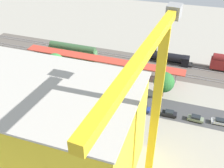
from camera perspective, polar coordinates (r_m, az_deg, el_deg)
ground_plane at (r=83.25m, az=-0.82°, el=-1.79°), size 191.49×191.49×0.00m
rail_bed at (r=100.16m, az=2.65°, el=5.01°), size 120.19×19.56×0.01m
street_asphalt at (r=81.52m, az=-1.28°, el=-2.69°), size 119.96×14.26×0.01m
track_rails at (r=100.07m, az=2.65°, el=5.10°), size 119.57×13.13×0.12m
platform_canopy_near at (r=92.38m, az=-2.25°, el=5.36°), size 57.74×6.76×4.51m
locomotive at (r=100.02m, az=12.70°, el=5.37°), size 15.41×3.71×5.39m
freight_coach_far at (r=101.80m, az=-8.51°, el=7.13°), size 19.17×3.67×5.82m
parked_car_0 at (r=77.33m, az=22.32°, el=-7.59°), size 4.60×1.75×1.59m
parked_car_1 at (r=76.06m, az=17.61°, el=-7.15°), size 4.39×2.12×1.68m
parked_car_2 at (r=75.77m, az=12.25°, el=-6.29°), size 4.15×1.86×1.67m
parked_car_3 at (r=76.21m, az=6.69°, el=-5.34°), size 4.16×1.85×1.66m
parked_car_4 at (r=77.30m, az=1.66°, el=-4.36°), size 4.77×2.16×1.78m
construction_building at (r=57.74m, az=-15.45°, el=-9.24°), size 41.10×24.65×21.09m
construction_roof_slab at (r=51.14m, az=-17.27°, el=-0.48°), size 41.72×25.28×0.40m
tower_crane at (r=41.69m, az=8.62°, el=-6.02°), size 5.48×29.93×37.17m
box_truck_0 at (r=80.53m, az=-18.95°, el=-4.00°), size 9.26×2.39×3.27m
street_tree_0 at (r=81.55m, az=1.14°, el=2.01°), size 5.08×5.08×8.03m
street_tree_1 at (r=89.46m, az=-12.20°, el=4.58°), size 6.11×6.11×8.85m
street_tree_2 at (r=89.15m, az=-13.63°, el=3.88°), size 5.18×5.18×7.88m
street_tree_3 at (r=101.12m, az=-22.91°, el=5.45°), size 4.81×4.81×7.07m
street_tree_4 at (r=79.98m, az=11.18°, el=0.40°), size 6.22×6.22×8.41m
street_tree_5 at (r=83.97m, az=-4.71°, el=2.83°), size 4.72×4.72×7.73m
traffic_light at (r=93.63m, az=-17.41°, el=3.95°), size 0.50×0.36×6.11m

